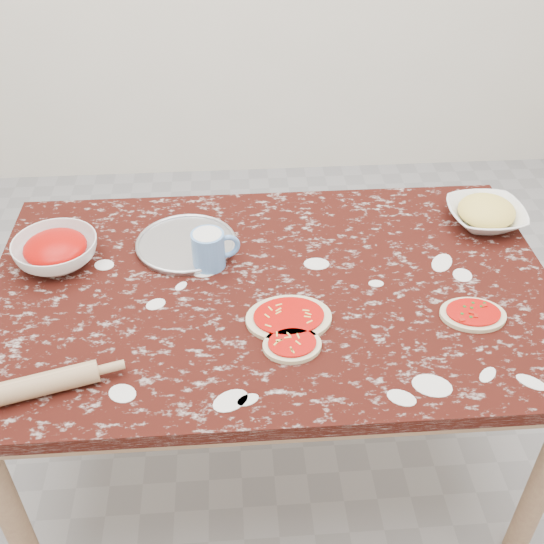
{
  "coord_description": "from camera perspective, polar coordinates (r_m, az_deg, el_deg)",
  "views": [
    {
      "loc": [
        -0.1,
        -1.42,
        1.92
      ],
      "look_at": [
        0.0,
        0.0,
        0.8
      ],
      "focal_mm": 43.04,
      "sensor_mm": 36.0,
      "label": 1
    }
  ],
  "objects": [
    {
      "name": "ground",
      "position": [
        2.39,
        0.0,
        -15.22
      ],
      "size": [
        4.0,
        4.0,
        0.0
      ],
      "primitive_type": "plane",
      "color": "gray"
    },
    {
      "name": "worktable",
      "position": [
        1.89,
        0.0,
        -3.15
      ],
      "size": [
        1.6,
        1.0,
        0.75
      ],
      "color": "black",
      "rests_on": "ground"
    },
    {
      "name": "pizza_tray",
      "position": [
        2.01,
        -7.51,
        2.42
      ],
      "size": [
        0.36,
        0.36,
        0.01
      ],
      "primitive_type": "cylinder",
      "rotation": [
        0.0,
        0.0,
        -0.22
      ],
      "color": "#B2B2B7",
      "rests_on": "worktable"
    },
    {
      "name": "sauce_bowl",
      "position": [
        2.01,
        -18.35,
        1.7
      ],
      "size": [
        0.31,
        0.31,
        0.08
      ],
      "primitive_type": "imported",
      "rotation": [
        0.0,
        0.0,
        -0.34
      ],
      "color": "white",
      "rests_on": "worktable"
    },
    {
      "name": "cheese_bowl",
      "position": [
        2.19,
        18.17,
        4.71
      ],
      "size": [
        0.24,
        0.24,
        0.06
      ],
      "primitive_type": "imported",
      "rotation": [
        0.0,
        0.0,
        0.01
      ],
      "color": "white",
      "rests_on": "worktable"
    },
    {
      "name": "flour_mug",
      "position": [
        1.89,
        -5.46,
        2.02
      ],
      "size": [
        0.14,
        0.1,
        0.11
      ],
      "color": "#5E93D9",
      "rests_on": "worktable"
    },
    {
      "name": "pizza_left",
      "position": [
        1.73,
        1.47,
        -4.03
      ],
      "size": [
        0.24,
        0.19,
        0.02
      ],
      "color": "beige",
      "rests_on": "worktable"
    },
    {
      "name": "pizza_mid",
      "position": [
        1.66,
        1.77,
        -6.39
      ],
      "size": [
        0.16,
        0.14,
        0.02
      ],
      "color": "beige",
      "rests_on": "worktable"
    },
    {
      "name": "pizza_right",
      "position": [
        1.82,
        17.16,
        -3.55
      ],
      "size": [
        0.19,
        0.15,
        0.02
      ],
      "color": "beige",
      "rests_on": "worktable"
    },
    {
      "name": "rolling_pin",
      "position": [
        1.63,
        -19.72,
        -9.29
      ],
      "size": [
        0.28,
        0.13,
        0.05
      ],
      "primitive_type": "cylinder",
      "rotation": [
        0.0,
        1.57,
        0.27
      ],
      "color": "tan",
      "rests_on": "worktable"
    }
  ]
}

